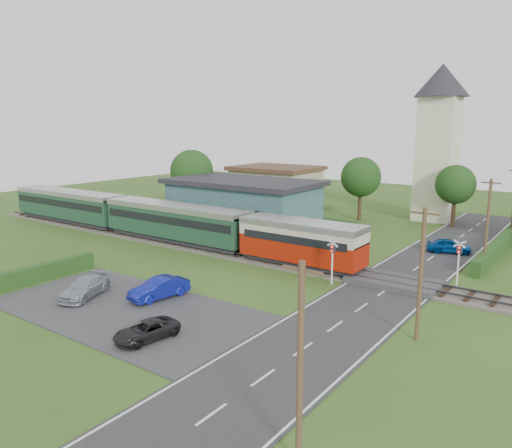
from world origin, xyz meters
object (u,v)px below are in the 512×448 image
Objects in this scene: pedestrian_near at (273,239)px; pedestrian_far at (167,218)px; house_west at (276,186)px; crossing_signal_near at (332,255)px; car_park_blue at (159,288)px; car_park_silver at (85,287)px; car_on_road at (449,246)px; station_building at (243,204)px; crossing_signal_far at (459,256)px; train at (152,217)px; car_park_dark at (146,331)px; church_tower at (439,131)px; equipment_hut at (150,213)px.

pedestrian_far is at bearing 1.92° from pedestrian_near.
crossing_signal_near is at bearing -49.89° from house_west.
car_park_blue is at bearing -129.97° from crossing_signal_near.
crossing_signal_near reaches higher than car_park_silver.
station_building is at bearing 77.15° from car_on_road.
crossing_signal_far is 0.82× the size of car_park_blue.
car_park_dark is at bearing -43.63° from train.
car_park_silver is at bearing -57.76° from train.
train is at bearing 17.71° from pedestrian_near.
station_building is at bearing -30.55° from pedestrian_far.
pedestrian_near is at bearing 56.33° from car_park_silver.
pedestrian_far reaches higher than car_park_dark.
car_park_blue is (13.02, -11.50, -1.44)m from train.
church_tower is at bearing 110.02° from crossing_signal_far.
station_building is 20.94m from car_on_road.
train reaches higher than car_park_blue.
house_west is 43.21m from car_park_dark.
station_building reaches higher than pedestrian_far.
house_west reaches higher than car_park_blue.
house_west reaches higher than crossing_signal_far.
crossing_signal_near is 1.00× the size of crossing_signal_far.
car_park_blue is (-7.62, -9.09, -1.40)m from crossing_signal_near.
church_tower is 43.43m from car_park_dark.
car_park_dark is (-3.55, -13.89, -1.57)m from crossing_signal_near.
train is at bearing -126.50° from church_tower.
crossing_signal_far is 9.44m from car_on_road.
crossing_signal_far is at bearing 53.14° from car_park_blue.
crossing_signal_far is at bearing 69.22° from car_park_dark.
car_on_road is 30.02m from car_park_silver.
pedestrian_near reaches higher than car_park_dark.
car_park_blue is (8.78, -20.49, -1.96)m from station_building.
church_tower is 18.47m from car_on_road.
pedestrian_far is at bearing 144.04° from car_park_blue.
equipment_hut is 29.85m from car_on_road.
car_park_blue is (13.78, -34.50, -2.06)m from house_west.
crossing_signal_near is 23.04m from pedestrian_far.
car_park_dark is at bearing -104.34° from crossing_signal_near.
car_park_blue is 2.46× the size of pedestrian_near.
train is at bearing 148.54° from car_park_blue.
car_park_dark is 2.16× the size of pedestrian_near.
car_park_dark is at bearing -120.15° from pedestrian_far.
pedestrian_far is (-0.83, -19.40, -1.44)m from house_west.
car_park_silver is (-16.07, -25.36, 0.02)m from car_on_road.
crossing_signal_far reaches higher than pedestrian_near.
car_park_silver reaches higher than car_park_dark.
car_on_road is at bearing 36.22° from car_park_silver.
car_park_dark is 1.93× the size of pedestrian_far.
car_park_silver is at bearing 84.28° from pedestrian_near.
car_park_dark is at bearing -63.06° from station_building.
equipment_hut is 0.73× the size of car_park_dark.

